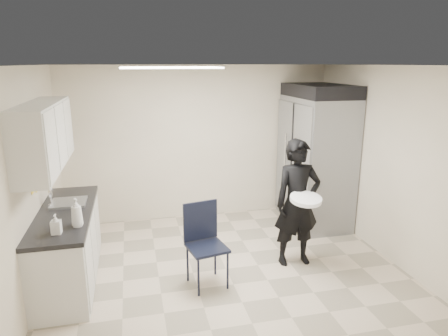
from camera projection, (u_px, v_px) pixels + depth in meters
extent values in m
plane|color=#BFAD96|center=(226.00, 269.00, 5.25)|extent=(4.50, 4.50, 0.00)
plane|color=silver|center=(226.00, 65.00, 4.59)|extent=(4.50, 4.50, 0.00)
plane|color=beige|center=(199.00, 143.00, 6.80)|extent=(4.50, 0.00, 4.50)
plane|color=beige|center=(29.00, 186.00, 4.42)|extent=(0.00, 4.00, 4.00)
plane|color=beige|center=(387.00, 164.00, 5.42)|extent=(0.00, 4.00, 4.00)
cube|color=white|center=(171.00, 68.00, 4.84)|extent=(1.20, 0.60, 0.02)
cube|color=silver|center=(68.00, 248.00, 4.90)|extent=(0.60, 1.90, 0.86)
cube|color=black|center=(64.00, 213.00, 4.78)|extent=(0.64, 1.95, 0.05)
cube|color=gray|center=(69.00, 207.00, 5.03)|extent=(0.42, 0.40, 0.14)
cylinder|color=silver|center=(51.00, 197.00, 4.94)|extent=(0.02, 0.02, 0.24)
cube|color=silver|center=(44.00, 136.00, 4.52)|extent=(0.35, 1.80, 0.75)
cube|color=black|center=(57.00, 136.00, 5.64)|extent=(0.22, 0.30, 0.35)
cube|color=yellow|center=(33.00, 191.00, 4.54)|extent=(0.00, 0.12, 0.07)
cube|color=yellow|center=(37.00, 189.00, 4.74)|extent=(0.00, 0.12, 0.07)
cube|color=gray|center=(316.00, 161.00, 6.59)|extent=(0.80, 1.35, 2.10)
cube|color=black|center=(320.00, 91.00, 6.29)|extent=(0.80, 1.35, 0.20)
cube|color=black|center=(207.00, 248.00, 4.76)|extent=(0.51, 0.51, 0.98)
imported|color=black|center=(297.00, 203.00, 5.23)|extent=(0.62, 0.42, 1.69)
cylinder|color=silver|center=(306.00, 199.00, 4.96)|extent=(0.40, 0.40, 0.05)
imported|color=silver|center=(77.00, 213.00, 4.29)|extent=(0.16, 0.16, 0.32)
imported|color=#ACA9B6|center=(56.00, 224.00, 4.11)|extent=(0.10, 0.10, 0.21)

